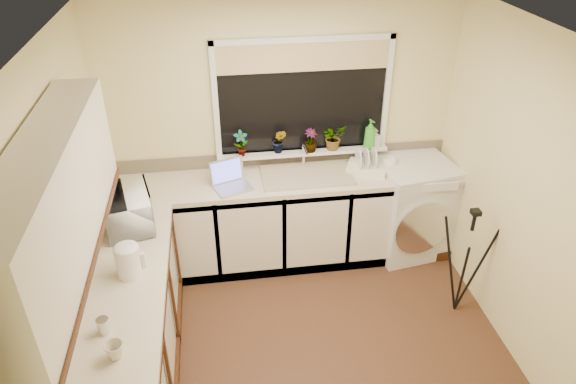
{
  "coord_description": "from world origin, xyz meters",
  "views": [
    {
      "loc": [
        -0.58,
        -2.89,
        3.27
      ],
      "look_at": [
        -0.07,
        0.55,
        1.15
      ],
      "focal_mm": 32.76,
      "sensor_mm": 36.0,
      "label": 1
    }
  ],
  "objects_px": {
    "plant_a": "(241,144)",
    "soap_bottle_clear": "(375,138)",
    "steel_jar": "(103,326)",
    "plant_d": "(333,137)",
    "dish_rack": "(367,168)",
    "microwave": "(128,209)",
    "washing_machine": "(410,206)",
    "kettle": "(128,262)",
    "plant_b": "(279,141)",
    "laptop": "(231,180)",
    "cup_left": "(115,351)",
    "tripod": "(465,262)",
    "plant_c": "(311,140)",
    "soap_bottle_green": "(370,134)",
    "cup_back": "(390,163)"
  },
  "relations": [
    {
      "from": "kettle",
      "to": "plant_a",
      "type": "distance_m",
      "value": 1.63
    },
    {
      "from": "plant_c",
      "to": "soap_bottle_green",
      "type": "relative_size",
      "value": 0.77
    },
    {
      "from": "kettle",
      "to": "cup_back",
      "type": "relative_size",
      "value": 1.65
    },
    {
      "from": "dish_rack",
      "to": "microwave",
      "type": "height_order",
      "value": "microwave"
    },
    {
      "from": "plant_b",
      "to": "soap_bottle_green",
      "type": "bearing_deg",
      "value": -2.24
    },
    {
      "from": "steel_jar",
      "to": "microwave",
      "type": "relative_size",
      "value": 0.2
    },
    {
      "from": "plant_b",
      "to": "soap_bottle_green",
      "type": "distance_m",
      "value": 0.85
    },
    {
      "from": "plant_d",
      "to": "soap_bottle_clear",
      "type": "relative_size",
      "value": 1.36
    },
    {
      "from": "plant_c",
      "to": "cup_back",
      "type": "xyz_separation_m",
      "value": [
        0.72,
        -0.16,
        -0.21
      ]
    },
    {
      "from": "plant_a",
      "to": "soap_bottle_clear",
      "type": "height_order",
      "value": "plant_a"
    },
    {
      "from": "laptop",
      "to": "plant_b",
      "type": "relative_size",
      "value": 1.65
    },
    {
      "from": "laptop",
      "to": "steel_jar",
      "type": "distance_m",
      "value": 1.83
    },
    {
      "from": "washing_machine",
      "to": "plant_d",
      "type": "xyz_separation_m",
      "value": [
        -0.75,
        0.23,
        0.69
      ]
    },
    {
      "from": "steel_jar",
      "to": "cup_back",
      "type": "distance_m",
      "value": 2.91
    },
    {
      "from": "steel_jar",
      "to": "plant_b",
      "type": "relative_size",
      "value": 0.44
    },
    {
      "from": "microwave",
      "to": "plant_a",
      "type": "relative_size",
      "value": 2.1
    },
    {
      "from": "washing_machine",
      "to": "kettle",
      "type": "height_order",
      "value": "kettle"
    },
    {
      "from": "cup_back",
      "to": "plant_b",
      "type": "bearing_deg",
      "value": 169.99
    },
    {
      "from": "kettle",
      "to": "plant_d",
      "type": "bearing_deg",
      "value": 38.87
    },
    {
      "from": "plant_b",
      "to": "soap_bottle_green",
      "type": "relative_size",
      "value": 0.82
    },
    {
      "from": "dish_rack",
      "to": "plant_b",
      "type": "xyz_separation_m",
      "value": [
        -0.79,
        0.2,
        0.24
      ]
    },
    {
      "from": "steel_jar",
      "to": "soap_bottle_green",
      "type": "relative_size",
      "value": 0.36
    },
    {
      "from": "steel_jar",
      "to": "plant_d",
      "type": "distance_m",
      "value": 2.66
    },
    {
      "from": "kettle",
      "to": "microwave",
      "type": "height_order",
      "value": "microwave"
    },
    {
      "from": "laptop",
      "to": "plant_a",
      "type": "relative_size",
      "value": 1.55
    },
    {
      "from": "washing_machine",
      "to": "dish_rack",
      "type": "bearing_deg",
      "value": 167.27
    },
    {
      "from": "plant_d",
      "to": "cup_left",
      "type": "xyz_separation_m",
      "value": [
        -1.74,
        -2.12,
        -0.22
      ]
    },
    {
      "from": "washing_machine",
      "to": "plant_c",
      "type": "distance_m",
      "value": 1.2
    },
    {
      "from": "tripod",
      "to": "soap_bottle_clear",
      "type": "bearing_deg",
      "value": 111.85
    },
    {
      "from": "microwave",
      "to": "dish_rack",
      "type": "bearing_deg",
      "value": -87.11
    },
    {
      "from": "plant_c",
      "to": "soap_bottle_clear",
      "type": "distance_m",
      "value": 0.62
    },
    {
      "from": "tripod",
      "to": "plant_a",
      "type": "bearing_deg",
      "value": 145.84
    },
    {
      "from": "dish_rack",
      "to": "cup_left",
      "type": "relative_size",
      "value": 3.27
    },
    {
      "from": "dish_rack",
      "to": "steel_jar",
      "type": "relative_size",
      "value": 3.51
    },
    {
      "from": "plant_a",
      "to": "plant_d",
      "type": "bearing_deg",
      "value": 1.36
    },
    {
      "from": "plant_c",
      "to": "soap_bottle_clear",
      "type": "relative_size",
      "value": 1.24
    },
    {
      "from": "microwave",
      "to": "plant_a",
      "type": "bearing_deg",
      "value": -63.69
    },
    {
      "from": "microwave",
      "to": "soap_bottle_clear",
      "type": "relative_size",
      "value": 2.91
    },
    {
      "from": "plant_b",
      "to": "laptop",
      "type": "bearing_deg",
      "value": -148.08
    },
    {
      "from": "laptop",
      "to": "microwave",
      "type": "relative_size",
      "value": 0.74
    },
    {
      "from": "steel_jar",
      "to": "tripod",
      "type": "bearing_deg",
      "value": 15.42
    },
    {
      "from": "microwave",
      "to": "soap_bottle_clear",
      "type": "height_order",
      "value": "soap_bottle_clear"
    },
    {
      "from": "tripod",
      "to": "cup_back",
      "type": "bearing_deg",
      "value": 109.95
    },
    {
      "from": "kettle",
      "to": "plant_d",
      "type": "relative_size",
      "value": 0.93
    },
    {
      "from": "laptop",
      "to": "plant_b",
      "type": "xyz_separation_m",
      "value": [
        0.47,
        0.3,
        0.21
      ]
    },
    {
      "from": "microwave",
      "to": "cup_back",
      "type": "xyz_separation_m",
      "value": [
        2.3,
        0.59,
        -0.09
      ]
    },
    {
      "from": "washing_machine",
      "to": "kettle",
      "type": "distance_m",
      "value": 2.79
    },
    {
      "from": "laptop",
      "to": "cup_back",
      "type": "xyz_separation_m",
      "value": [
        1.49,
        0.12,
        -0.01
      ]
    },
    {
      "from": "steel_jar",
      "to": "plant_d",
      "type": "bearing_deg",
      "value": 46.32
    },
    {
      "from": "kettle",
      "to": "soap_bottle_green",
      "type": "bearing_deg",
      "value": 33.31
    }
  ]
}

